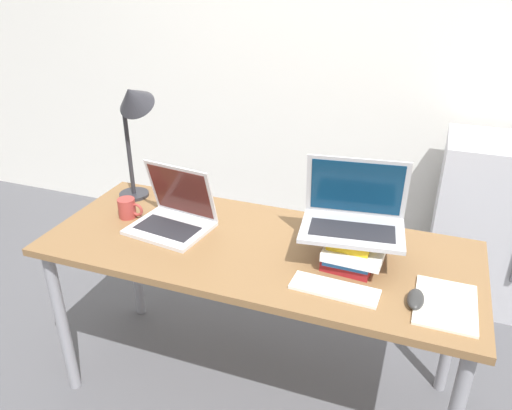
# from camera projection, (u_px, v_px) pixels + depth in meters

# --- Properties ---
(wall_back) EXTENTS (8.00, 0.05, 2.70)m
(wall_back) POSITION_uv_depth(u_px,v_px,m) (342.00, 41.00, 2.95)
(wall_back) COLOR silver
(wall_back) RESTS_ON ground_plane
(desk) EXTENTS (1.72, 0.70, 0.77)m
(desk) POSITION_uv_depth(u_px,v_px,m) (257.00, 262.00, 2.03)
(desk) COLOR brown
(desk) RESTS_ON ground_plane
(laptop_left) EXTENTS (0.35, 0.30, 0.27)m
(laptop_left) POSITION_uv_depth(u_px,v_px,m) (173.00, 216.00, 2.10)
(laptop_left) COLOR silver
(laptop_left) RESTS_ON desk
(book_stack) EXTENTS (0.23, 0.29, 0.13)m
(book_stack) POSITION_uv_depth(u_px,v_px,m) (354.00, 247.00, 1.86)
(book_stack) COLOR maroon
(book_stack) RESTS_ON desk
(laptop_on_books) EXTENTS (0.40, 0.29, 0.26)m
(laptop_on_books) POSITION_uv_depth(u_px,v_px,m) (354.00, 216.00, 1.84)
(laptop_on_books) COLOR #B2B2B7
(laptop_on_books) RESTS_ON book_stack
(wireless_keyboard) EXTENTS (0.31, 0.12, 0.01)m
(wireless_keyboard) POSITION_uv_depth(u_px,v_px,m) (335.00, 289.00, 1.72)
(wireless_keyboard) COLOR white
(wireless_keyboard) RESTS_ON desk
(mouse) EXTENTS (0.06, 0.11, 0.04)m
(mouse) POSITION_uv_depth(u_px,v_px,m) (416.00, 299.00, 1.65)
(mouse) COLOR #2D2D2D
(mouse) RESTS_ON desk
(notepad) EXTENTS (0.20, 0.27, 0.01)m
(notepad) POSITION_uv_depth(u_px,v_px,m) (446.00, 304.00, 1.65)
(notepad) COLOR white
(notepad) RESTS_ON desk
(mug) EXTENTS (0.12, 0.08, 0.09)m
(mug) POSITION_uv_depth(u_px,v_px,m) (128.00, 208.00, 2.19)
(mug) COLOR #9E3833
(mug) RESTS_ON desk
(desk_lamp) EXTENTS (0.23, 0.20, 0.58)m
(desk_lamp) POSITION_uv_depth(u_px,v_px,m) (133.00, 111.00, 2.15)
(desk_lamp) COLOR #28282D
(desk_lamp) RESTS_ON desk
(mini_fridge) EXTENTS (0.53, 0.48, 0.96)m
(mini_fridge) POSITION_uv_depth(u_px,v_px,m) (484.00, 223.00, 2.76)
(mini_fridge) COLOR silver
(mini_fridge) RESTS_ON ground_plane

